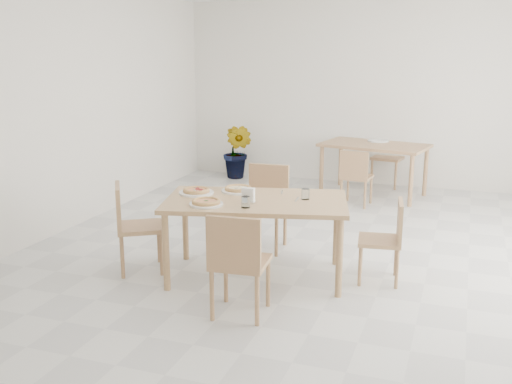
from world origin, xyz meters
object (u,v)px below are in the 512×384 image
(chair_east, at_px, (388,235))
(pizza_pepperoni, at_px, (196,190))
(main_table, at_px, (256,207))
(plate_mushroom, at_px, (238,191))
(tumbler_a, at_px, (305,194))
(pizza_margherita, at_px, (206,202))
(plate_pepperoni, at_px, (196,193))
(chair_back_n, at_px, (390,153))
(pizza_mushroom, at_px, (238,188))
(potted_plant, at_px, (238,152))
(chair_west, at_px, (131,221))
(tumbler_b, at_px, (246,202))
(chair_south, at_px, (238,258))
(plate_margherita, at_px, (206,204))
(napkin_holder, at_px, (248,196))
(chair_north, at_px, (266,201))
(second_table, at_px, (374,150))
(chair_back_s, at_px, (356,174))
(plate_empty, at_px, (378,141))

(chair_east, relative_size, pizza_pepperoni, 2.66)
(main_table, relative_size, plate_mushroom, 5.68)
(pizza_pepperoni, bearing_deg, tumbler_a, 7.70)
(chair_east, distance_m, pizza_margherita, 1.68)
(plate_pepperoni, relative_size, chair_back_n, 0.38)
(pizza_mushroom, bearing_deg, chair_back_n, 76.91)
(pizza_pepperoni, bearing_deg, pizza_mushroom, 30.92)
(plate_pepperoni, height_order, potted_plant, potted_plant)
(chair_west, relative_size, tumbler_b, 8.67)
(chair_south, height_order, tumbler_b, chair_south)
(plate_margherita, bearing_deg, napkin_holder, 30.46)
(plate_mushroom, distance_m, plate_pepperoni, 0.40)
(pizza_margherita, bearing_deg, potted_plant, 107.79)
(plate_margherita, distance_m, tumbler_b, 0.36)
(chair_east, relative_size, plate_pepperoni, 2.32)
(chair_north, xyz_separation_m, pizza_pepperoni, (-0.42, -0.83, 0.27))
(chair_south, bearing_deg, plate_margherita, -51.85)
(main_table, bearing_deg, chair_north, 88.67)
(pizza_margherita, height_order, pizza_pepperoni, same)
(pizza_pepperoni, distance_m, napkin_holder, 0.61)
(main_table, height_order, chair_back_n, chair_back_n)
(pizza_margherita, bearing_deg, chair_west, 174.67)
(chair_south, bearing_deg, tumbler_b, -80.65)
(potted_plant, bearing_deg, napkin_holder, -67.41)
(second_table, bearing_deg, chair_back_s, -88.89)
(plate_margherita, xyz_separation_m, plate_pepperoni, (-0.26, 0.35, 0.00))
(chair_north, distance_m, tumbler_b, 1.19)
(plate_mushroom, relative_size, plate_empty, 1.05)
(chair_east, distance_m, napkin_holder, 1.32)
(main_table, height_order, pizza_margherita, pizza_margherita)
(plate_mushroom, xyz_separation_m, chair_back_s, (0.67, 2.60, -0.31))
(tumbler_a, bearing_deg, plate_margherita, -147.57)
(chair_north, xyz_separation_m, napkin_holder, (0.17, -0.99, 0.30))
(main_table, bearing_deg, chair_back_s, 67.86)
(chair_north, bearing_deg, pizza_mushroom, -100.10)
(chair_back_s, bearing_deg, plate_margherita, 81.45)
(napkin_holder, bearing_deg, plate_mushroom, 121.65)
(chair_south, relative_size, pizza_pepperoni, 3.01)
(chair_east, bearing_deg, plate_margherita, -75.85)
(plate_mushroom, height_order, pizza_mushroom, pizza_mushroom)
(potted_plant, bearing_deg, pizza_margherita, -72.21)
(plate_margherita, height_order, pizza_pepperoni, pizza_pepperoni)
(pizza_pepperoni, relative_size, tumbler_a, 2.96)
(plate_mushroom, bearing_deg, main_table, -40.56)
(potted_plant, bearing_deg, plate_mushroom, -68.57)
(potted_plant, bearing_deg, chair_west, -82.54)
(plate_mushroom, xyz_separation_m, tumbler_a, (0.69, -0.07, 0.04))
(chair_west, distance_m, plate_empty, 4.41)
(plate_margherita, relative_size, pizza_mushroom, 0.90)
(chair_east, bearing_deg, chair_west, -85.01)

